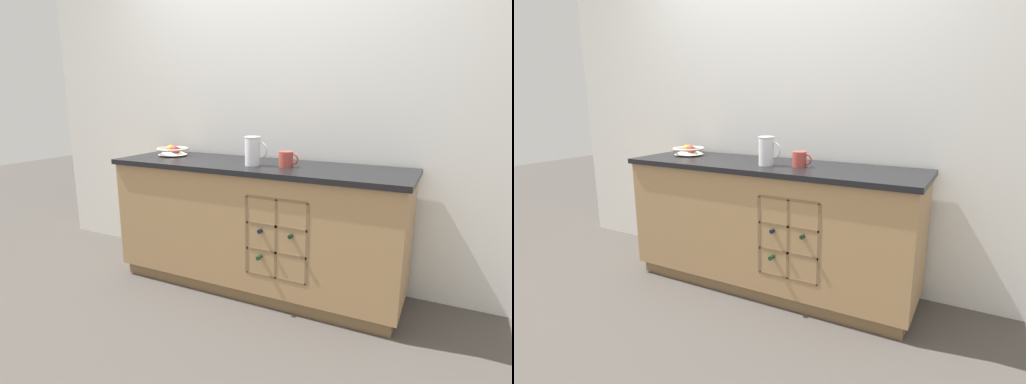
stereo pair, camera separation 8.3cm
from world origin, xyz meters
TOP-DOWN VIEW (x-y plane):
  - ground_plane at (0.00, 0.00)m, footprint 14.00×14.00m
  - back_wall at (0.00, 0.35)m, footprint 4.41×0.06m
  - kitchen_island at (0.00, -0.00)m, footprint 2.05×0.62m
  - fruit_bowl at (-0.75, 0.06)m, footprint 0.24×0.24m
  - white_pitcher at (0.02, -0.07)m, footprint 0.16×0.11m
  - ceramic_mug at (0.23, -0.02)m, footprint 0.13×0.09m

SIDE VIEW (x-z plane):
  - ground_plane at x=0.00m, z-range 0.00..0.00m
  - kitchen_island at x=0.00m, z-range 0.01..0.90m
  - fruit_bowl at x=-0.75m, z-range 0.89..0.97m
  - ceramic_mug at x=0.23m, z-range 0.89..0.99m
  - white_pitcher at x=0.02m, z-range 0.90..1.09m
  - back_wall at x=0.00m, z-range 0.00..2.55m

